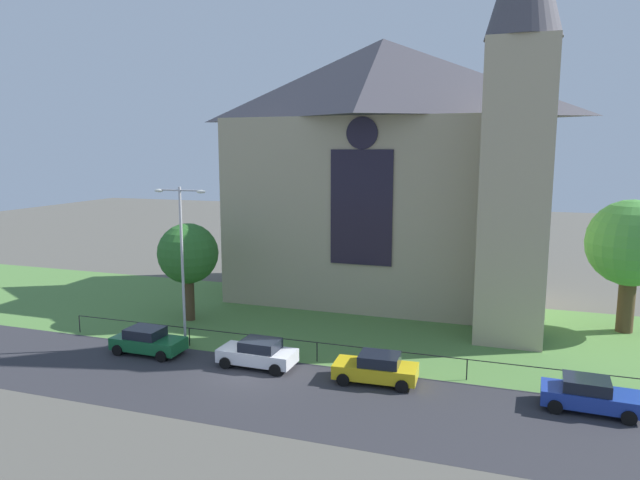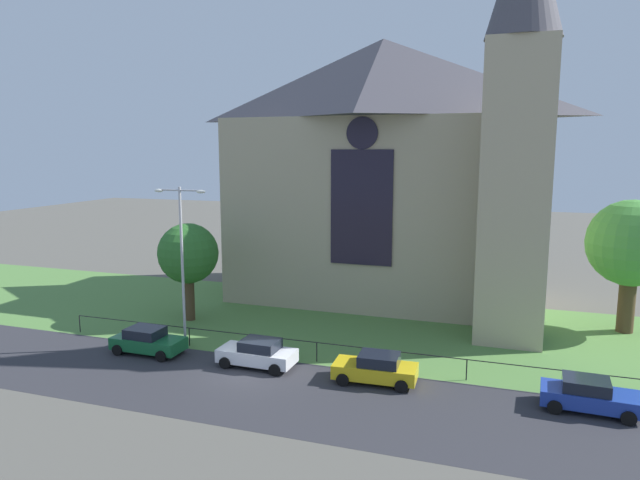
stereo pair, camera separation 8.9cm
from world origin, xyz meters
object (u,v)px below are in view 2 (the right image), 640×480
(tree_right_far, at_px, (632,244))
(parked_car_green, at_px, (148,341))
(church_building, at_px, (389,168))
(streetlamp_near, at_px, (182,248))
(parked_car_blue, at_px, (589,395))
(parked_car_white, at_px, (258,353))
(tree_left_near, at_px, (188,254))
(parked_car_yellow, at_px, (376,368))

(tree_right_far, relative_size, parked_car_green, 2.04)
(church_building, relative_size, streetlamp_near, 2.72)
(parked_car_blue, bearing_deg, parked_car_white, -177.88)
(parked_car_green, relative_size, parked_car_blue, 0.99)
(church_building, bearing_deg, parked_car_blue, -52.44)
(tree_left_near, relative_size, streetlamp_near, 0.71)
(tree_right_far, xyz_separation_m, parked_car_green, (-26.90, -13.32, -5.01))
(church_building, bearing_deg, parked_car_green, -121.96)
(parked_car_green, relative_size, parked_car_white, 1.00)
(church_building, height_order, parked_car_yellow, church_building)
(streetlamp_near, xyz_separation_m, parked_car_white, (5.54, -1.61, -5.22))
(parked_car_green, bearing_deg, tree_right_far, 27.03)
(streetlamp_near, height_order, parked_car_green, streetlamp_near)
(church_building, distance_m, parked_car_white, 19.49)
(tree_left_near, xyz_separation_m, streetlamp_near, (2.57, -4.78, 1.33))
(tree_left_near, relative_size, parked_car_yellow, 1.58)
(church_building, bearing_deg, parked_car_yellow, -79.75)
(church_building, height_order, parked_car_blue, church_building)
(streetlamp_near, relative_size, parked_car_green, 2.27)
(tree_right_far, height_order, parked_car_yellow, tree_right_far)
(streetlamp_near, relative_size, parked_car_yellow, 2.24)
(church_building, distance_m, tree_left_near, 16.53)
(parked_car_green, bearing_deg, parked_car_yellow, 1.23)
(parked_car_white, xyz_separation_m, parked_car_yellow, (6.60, -0.06, 0.00))
(church_building, height_order, streetlamp_near, church_building)
(parked_car_blue, bearing_deg, streetlamp_near, 178.02)
(tree_right_far, xyz_separation_m, parked_car_blue, (-3.56, -13.23, -5.01))
(church_building, relative_size, parked_car_green, 6.16)
(parked_car_white, bearing_deg, tree_left_near, -37.13)
(church_building, bearing_deg, streetlamp_near, -121.29)
(parked_car_green, relative_size, parked_car_yellow, 0.99)
(church_building, distance_m, tree_right_far, 17.38)
(tree_right_far, distance_m, parked_car_green, 30.44)
(tree_right_far, relative_size, parked_car_blue, 2.01)
(tree_left_near, xyz_separation_m, parked_car_blue, (24.55, -6.49, -3.89))
(parked_car_yellow, bearing_deg, parked_car_green, -2.10)
(parked_car_yellow, distance_m, parked_car_blue, 9.84)
(tree_right_far, height_order, streetlamp_near, streetlamp_near)
(tree_right_far, distance_m, parked_car_blue, 14.59)
(church_building, relative_size, parked_car_blue, 6.08)
(church_building, xyz_separation_m, parked_car_yellow, (3.02, -16.68, -9.53))
(parked_car_green, height_order, parked_car_yellow, same)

